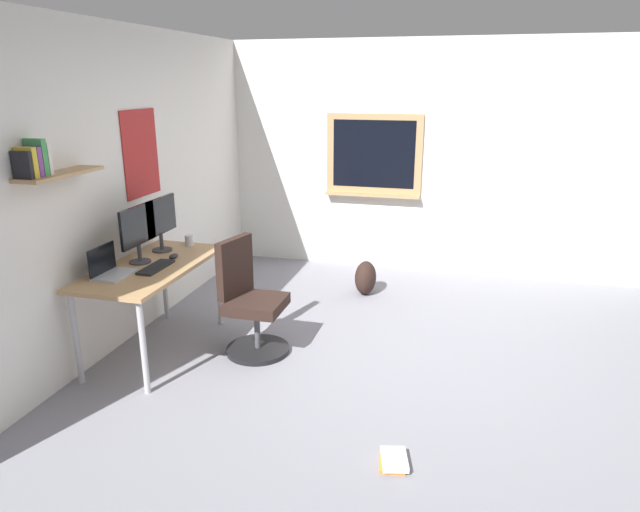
{
  "coord_description": "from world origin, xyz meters",
  "views": [
    {
      "loc": [
        -4.03,
        -0.37,
        2.15
      ],
      "look_at": [
        -0.01,
        0.71,
        0.85
      ],
      "focal_mm": 31.55,
      "sensor_mm": 36.0,
      "label": 1
    }
  ],
  "objects_px": {
    "computer_mouse": "(174,256)",
    "coffee_mug": "(189,241)",
    "desk": "(152,274)",
    "laptop": "(110,269)",
    "monitor_secondary": "(161,220)",
    "book_stack_on_floor": "(393,460)",
    "monitor_primary": "(138,230)",
    "office_chair": "(250,305)",
    "backpack": "(365,278)",
    "keyboard": "(156,267)"
  },
  "relations": [
    {
      "from": "backpack",
      "to": "book_stack_on_floor",
      "type": "relative_size",
      "value": 1.44
    },
    {
      "from": "book_stack_on_floor",
      "to": "coffee_mug",
      "type": "bearing_deg",
      "value": 53.32
    },
    {
      "from": "laptop",
      "to": "office_chair",
      "type": "bearing_deg",
      "value": -60.72
    },
    {
      "from": "laptop",
      "to": "keyboard",
      "type": "distance_m",
      "value": 0.34
    },
    {
      "from": "laptop",
      "to": "monitor_primary",
      "type": "xyz_separation_m",
      "value": [
        0.34,
        -0.05,
        0.22
      ]
    },
    {
      "from": "monitor_secondary",
      "to": "keyboard",
      "type": "bearing_deg",
      "value": -156.5
    },
    {
      "from": "office_chair",
      "to": "monitor_primary",
      "type": "relative_size",
      "value": 2.05
    },
    {
      "from": "monitor_secondary",
      "to": "book_stack_on_floor",
      "type": "bearing_deg",
      "value": -121.08
    },
    {
      "from": "monitor_secondary",
      "to": "book_stack_on_floor",
      "type": "height_order",
      "value": "monitor_secondary"
    },
    {
      "from": "desk",
      "to": "laptop",
      "type": "bearing_deg",
      "value": 152.89
    },
    {
      "from": "laptop",
      "to": "monitor_secondary",
      "type": "height_order",
      "value": "monitor_secondary"
    },
    {
      "from": "monitor_secondary",
      "to": "backpack",
      "type": "relative_size",
      "value": 1.3
    },
    {
      "from": "office_chair",
      "to": "computer_mouse",
      "type": "distance_m",
      "value": 0.76
    },
    {
      "from": "coffee_mug",
      "to": "monitor_primary",
      "type": "bearing_deg",
      "value": 165.39
    },
    {
      "from": "book_stack_on_floor",
      "to": "desk",
      "type": "bearing_deg",
      "value": 65.53
    },
    {
      "from": "desk",
      "to": "computer_mouse",
      "type": "bearing_deg",
      "value": -21.61
    },
    {
      "from": "desk",
      "to": "coffee_mug",
      "type": "distance_m",
      "value": 0.6
    },
    {
      "from": "desk",
      "to": "monitor_primary",
      "type": "bearing_deg",
      "value": 72.61
    },
    {
      "from": "office_chair",
      "to": "coffee_mug",
      "type": "distance_m",
      "value": 0.9
    },
    {
      "from": "desk",
      "to": "laptop",
      "type": "height_order",
      "value": "laptop"
    },
    {
      "from": "laptop",
      "to": "coffee_mug",
      "type": "relative_size",
      "value": 3.37
    },
    {
      "from": "keyboard",
      "to": "book_stack_on_floor",
      "type": "height_order",
      "value": "keyboard"
    },
    {
      "from": "laptop",
      "to": "book_stack_on_floor",
      "type": "xyz_separation_m",
      "value": [
        -0.65,
        -2.25,
        -0.77
      ]
    },
    {
      "from": "laptop",
      "to": "keyboard",
      "type": "height_order",
      "value": "laptop"
    },
    {
      "from": "laptop",
      "to": "book_stack_on_floor",
      "type": "bearing_deg",
      "value": -106.03
    },
    {
      "from": "keyboard",
      "to": "computer_mouse",
      "type": "xyz_separation_m",
      "value": [
        0.28,
        0.0,
        0.01
      ]
    },
    {
      "from": "laptop",
      "to": "book_stack_on_floor",
      "type": "distance_m",
      "value": 2.47
    },
    {
      "from": "laptop",
      "to": "monitor_primary",
      "type": "bearing_deg",
      "value": -8.05
    },
    {
      "from": "desk",
      "to": "backpack",
      "type": "height_order",
      "value": "desk"
    },
    {
      "from": "office_chair",
      "to": "monitor_primary",
      "type": "bearing_deg",
      "value": 101.03
    },
    {
      "from": "office_chair",
      "to": "monitor_secondary",
      "type": "height_order",
      "value": "monitor_secondary"
    },
    {
      "from": "laptop",
      "to": "coffee_mug",
      "type": "xyz_separation_m",
      "value": [
        0.89,
        -0.19,
        -0.01
      ]
    },
    {
      "from": "office_chair",
      "to": "backpack",
      "type": "relative_size",
      "value": 2.67
    },
    {
      "from": "keyboard",
      "to": "backpack",
      "type": "distance_m",
      "value": 2.32
    },
    {
      "from": "monitor_primary",
      "to": "computer_mouse",
      "type": "height_order",
      "value": "monitor_primary"
    },
    {
      "from": "monitor_primary",
      "to": "book_stack_on_floor",
      "type": "height_order",
      "value": "monitor_primary"
    },
    {
      "from": "computer_mouse",
      "to": "backpack",
      "type": "distance_m",
      "value": 2.11
    },
    {
      "from": "office_chair",
      "to": "backpack",
      "type": "xyz_separation_m",
      "value": [
        1.53,
        -0.67,
        -0.23
      ]
    },
    {
      "from": "keyboard",
      "to": "backpack",
      "type": "xyz_separation_m",
      "value": [
        1.8,
        -1.34,
        -0.58
      ]
    },
    {
      "from": "computer_mouse",
      "to": "coffee_mug",
      "type": "distance_m",
      "value": 0.37
    },
    {
      "from": "book_stack_on_floor",
      "to": "keyboard",
      "type": "bearing_deg",
      "value": 66.24
    },
    {
      "from": "monitor_primary",
      "to": "monitor_secondary",
      "type": "height_order",
      "value": "same"
    },
    {
      "from": "keyboard",
      "to": "coffee_mug",
      "type": "distance_m",
      "value": 0.65
    },
    {
      "from": "desk",
      "to": "computer_mouse",
      "type": "xyz_separation_m",
      "value": [
        0.21,
        -0.08,
        0.09
      ]
    },
    {
      "from": "office_chair",
      "to": "monitor_secondary",
      "type": "xyz_separation_m",
      "value": [
        0.17,
        0.86,
        0.61
      ]
    },
    {
      "from": "laptop",
      "to": "coffee_mug",
      "type": "bearing_deg",
      "value": -12.13
    },
    {
      "from": "keyboard",
      "to": "monitor_secondary",
      "type": "bearing_deg",
      "value": 23.5
    },
    {
      "from": "desk",
      "to": "office_chair",
      "type": "height_order",
      "value": "office_chair"
    },
    {
      "from": "computer_mouse",
      "to": "desk",
      "type": "bearing_deg",
      "value": 158.39
    },
    {
      "from": "coffee_mug",
      "to": "keyboard",
      "type": "bearing_deg",
      "value": -175.6
    }
  ]
}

